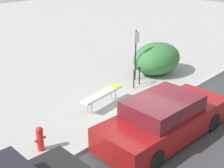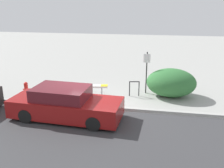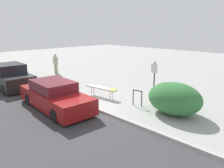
{
  "view_description": "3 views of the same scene",
  "coord_description": "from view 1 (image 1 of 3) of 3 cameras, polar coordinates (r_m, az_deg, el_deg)",
  "views": [
    {
      "loc": [
        -7.98,
        -5.85,
        5.27
      ],
      "look_at": [
        -0.0,
        1.63,
        0.77
      ],
      "focal_mm": 50.0,
      "sensor_mm": 36.0,
      "label": 1
    },
    {
      "loc": [
        3.0,
        -10.6,
        4.71
      ],
      "look_at": [
        0.81,
        1.44,
        0.77
      ],
      "focal_mm": 40.0,
      "sensor_mm": 36.0,
      "label": 2
    },
    {
      "loc": [
        8.63,
        -6.55,
        3.94
      ],
      "look_at": [
        0.73,
        1.28,
        1.06
      ],
      "focal_mm": 35.0,
      "sensor_mm": 36.0,
      "label": 3
    }
  ],
  "objects": [
    {
      "name": "sign_post",
      "position": [
        13.97,
        4.38,
        6.14
      ],
      "size": [
        0.36,
        0.08,
        2.3
      ],
      "color": "black",
      "rests_on": "ground_plane"
    },
    {
      "name": "ground_plane",
      "position": [
        11.21,
        6.11,
        -5.82
      ],
      "size": [
        60.0,
        60.0,
        0.0
      ],
      "primitive_type": "plane",
      "color": "#9E9E99"
    },
    {
      "name": "bike_rack",
      "position": [
        13.48,
        4.56,
        1.57
      ],
      "size": [
        0.55,
        0.15,
        0.83
      ],
      "rotation": [
        0.0,
        0.0,
        0.18
      ],
      "color": "black",
      "rests_on": "ground_plane"
    },
    {
      "name": "parked_car_near",
      "position": [
        9.74,
        9.63,
        -6.35
      ],
      "size": [
        4.82,
        2.02,
        1.39
      ],
      "rotation": [
        0.0,
        0.0,
        -0.06
      ],
      "color": "black",
      "rests_on": "ground_plane"
    },
    {
      "name": "bench",
      "position": [
        11.61,
        -1.79,
        -1.86
      ],
      "size": [
        2.1,
        0.6,
        0.57
      ],
      "rotation": [
        0.0,
        0.0,
        0.12
      ],
      "color": "#99999E",
      "rests_on": "ground_plane"
    },
    {
      "name": "shrub_hedge",
      "position": [
        15.04,
        8.16,
        4.63
      ],
      "size": [
        2.59,
        1.99,
        1.5
      ],
      "color": "#337038",
      "rests_on": "ground_plane"
    },
    {
      "name": "curb",
      "position": [
        11.18,
        6.12,
        -5.53
      ],
      "size": [
        60.0,
        0.2,
        0.13
      ],
      "color": "#A8A8A3",
      "rests_on": "ground_plane"
    },
    {
      "name": "fire_hydrant",
      "position": [
        9.37,
        -13.03,
        -9.56
      ],
      "size": [
        0.36,
        0.22,
        0.77
      ],
      "color": "red",
      "rests_on": "ground_plane"
    }
  ]
}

